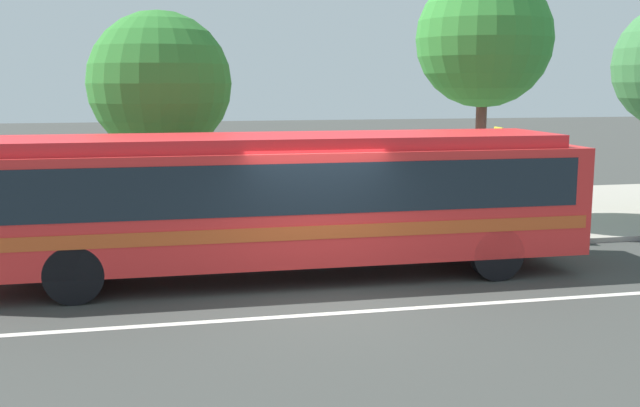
# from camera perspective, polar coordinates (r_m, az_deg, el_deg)

# --- Properties ---
(ground_plane) EXTENTS (120.00, 120.00, 0.00)m
(ground_plane) POSITION_cam_1_polar(r_m,az_deg,el_deg) (12.77, 0.29, -7.37)
(ground_plane) COLOR #3B3C39
(sidewalk_slab) EXTENTS (60.00, 8.00, 0.12)m
(sidewalk_slab) POSITION_cam_1_polar(r_m,az_deg,el_deg) (19.52, -4.19, -1.37)
(sidewalk_slab) COLOR #9F998B
(sidewalk_slab) RESTS_ON ground_plane
(lane_stripe_center) EXTENTS (56.00, 0.16, 0.01)m
(lane_stripe_center) POSITION_cam_1_polar(r_m,az_deg,el_deg) (12.02, 1.13, -8.43)
(lane_stripe_center) COLOR silver
(lane_stripe_center) RESTS_ON ground_plane
(transit_bus) EXTENTS (11.47, 2.60, 2.69)m
(transit_bus) POSITION_cam_1_polar(r_m,az_deg,el_deg) (13.98, -2.94, 0.67)
(transit_bus) COLOR red
(transit_bus) RESTS_ON ground_plane
(pedestrian_waiting_near_sign) EXTENTS (0.38, 0.38, 1.62)m
(pedestrian_waiting_near_sign) POSITION_cam_1_polar(r_m,az_deg,el_deg) (18.12, 7.63, 0.95)
(pedestrian_waiting_near_sign) COLOR #243045
(pedestrian_waiting_near_sign) RESTS_ON sidewalk_slab
(pedestrian_walking_along_curb) EXTENTS (0.41, 0.41, 1.66)m
(pedestrian_walking_along_curb) POSITION_cam_1_polar(r_m,az_deg,el_deg) (17.17, -16.67, 0.27)
(pedestrian_walking_along_curb) COLOR navy
(pedestrian_walking_along_curb) RESTS_ON sidewalk_slab
(bus_stop_sign) EXTENTS (0.08, 0.44, 2.54)m
(bus_stop_sign) POSITION_cam_1_polar(r_m,az_deg,el_deg) (17.49, 13.45, 2.74)
(bus_stop_sign) COLOR gray
(bus_stop_sign) RESTS_ON sidewalk_slab
(street_tree_near_stop) EXTENTS (3.21, 3.21, 5.12)m
(street_tree_near_stop) POSITION_cam_1_polar(r_m,az_deg,el_deg) (17.18, -12.20, 8.95)
(street_tree_near_stop) COLOR brown
(street_tree_near_stop) RESTS_ON sidewalk_slab
(street_tree_mid_block) EXTENTS (3.38, 3.38, 6.29)m
(street_tree_mid_block) POSITION_cam_1_polar(r_m,az_deg,el_deg) (19.27, 12.47, 12.17)
(street_tree_mid_block) COLOR brown
(street_tree_mid_block) RESTS_ON sidewalk_slab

